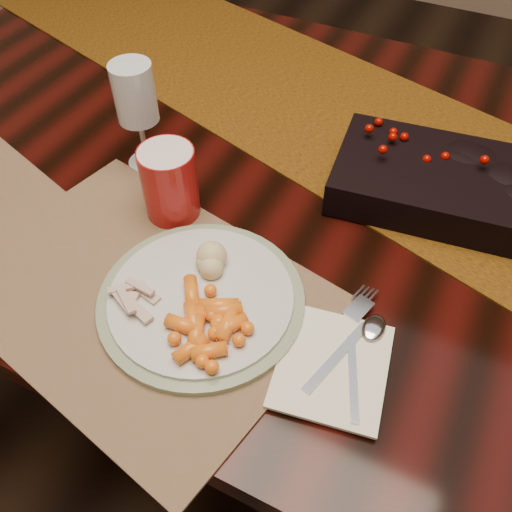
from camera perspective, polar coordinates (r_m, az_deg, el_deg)
The scene contains 14 objects.
floor at distance 1.50m, azimuth 3.72°, elevation -13.85°, with size 5.00×5.00×0.00m, color black.
dining_table at distance 1.18m, azimuth 4.61°, elevation -5.44°, with size 1.80×1.00×0.75m, color black.
table_runner at distance 1.06m, azimuth 7.30°, elevation 15.01°, with size 1.89×0.39×0.00m, color #583D14.
centerpiece at distance 0.88m, azimuth 20.88°, elevation 7.24°, with size 0.38×0.20×0.08m, color black, non-canonical shape.
placemat_main at distance 0.75m, azimuth -12.23°, elevation -3.85°, with size 0.47×0.35×0.00m, color brown.
dinner_plate at distance 0.72m, azimuth -5.79°, elevation -4.52°, with size 0.27×0.27×0.02m, color silver.
baby_carrots at distance 0.67m, azimuth -4.98°, elevation -7.32°, with size 0.11×0.09×0.02m, color orange, non-canonical shape.
mashed_potatoes at distance 0.72m, azimuth -5.08°, elevation -0.43°, with size 0.07×0.07×0.04m, color beige, non-canonical shape.
turkey_shreds at distance 0.71m, azimuth -12.82°, elevation -4.11°, with size 0.08×0.06×0.02m, color #A3988F, non-canonical shape.
napkin at distance 0.67m, azimuth 8.03°, elevation -11.37°, with size 0.13×0.15×0.01m, color white.
fork at distance 0.68m, azimuth 9.11°, elevation -9.11°, with size 0.02×0.16×0.00m, color silver, non-canonical shape.
spoon at distance 0.67m, azimuth 10.86°, elevation -10.83°, with size 0.03×0.14×0.00m, color #A6A4C4, non-canonical shape.
red_cup at distance 0.81m, azimuth -9.07°, elevation 7.61°, with size 0.08×0.08×0.11m, color #AA1715.
wine_glass at distance 0.89m, azimuth -12.21°, elevation 14.07°, with size 0.06×0.06×0.18m, color silver, non-canonical shape.
Camera 1 is at (0.22, -0.66, 1.33)m, focal length 38.00 mm.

